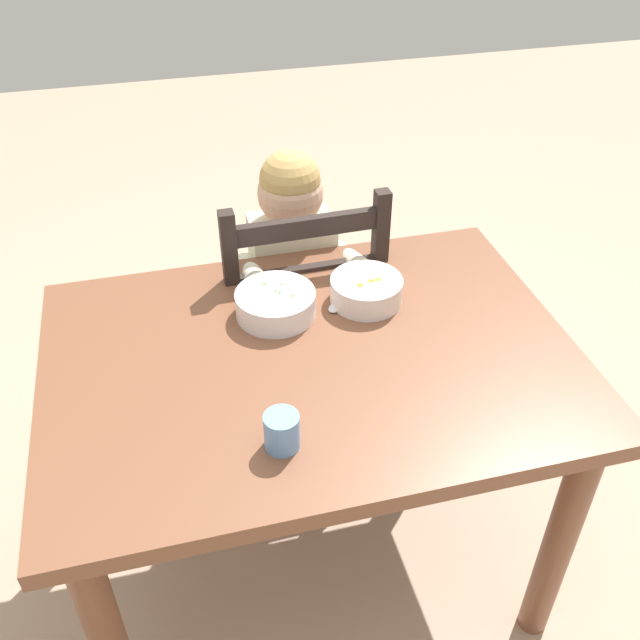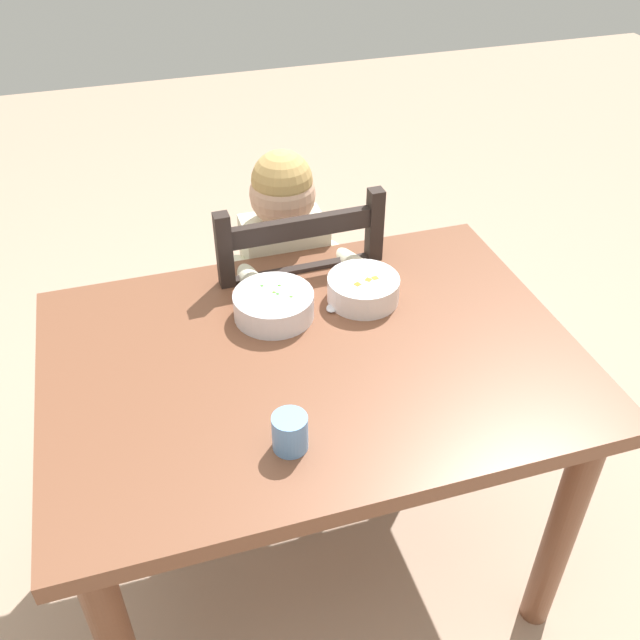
# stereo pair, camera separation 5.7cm
# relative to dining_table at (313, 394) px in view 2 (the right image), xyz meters

# --- Properties ---
(ground_plane) EXTENTS (8.00, 8.00, 0.00)m
(ground_plane) POSITION_rel_dining_table_xyz_m (0.00, 0.00, -0.61)
(ground_plane) COLOR tan
(dining_table) EXTENTS (1.13, 0.81, 0.73)m
(dining_table) POSITION_rel_dining_table_xyz_m (0.00, 0.00, 0.00)
(dining_table) COLOR brown
(dining_table) RESTS_ON ground
(dining_chair) EXTENTS (0.43, 0.43, 0.92)m
(dining_chair) POSITION_rel_dining_table_xyz_m (0.06, 0.46, -0.15)
(dining_chair) COLOR black
(dining_chair) RESTS_ON ground
(child_figure) EXTENTS (0.32, 0.31, 0.98)m
(child_figure) POSITION_rel_dining_table_xyz_m (0.06, 0.45, 0.04)
(child_figure) COLOR beige
(child_figure) RESTS_ON ground
(bowl_of_peas) EXTENTS (0.18, 0.18, 0.06)m
(bowl_of_peas) POSITION_rel_dining_table_xyz_m (-0.04, 0.16, 0.15)
(bowl_of_peas) COLOR white
(bowl_of_peas) RESTS_ON dining_table
(bowl_of_carrots) EXTENTS (0.17, 0.17, 0.06)m
(bowl_of_carrots) POSITION_rel_dining_table_xyz_m (0.17, 0.15, 0.15)
(bowl_of_carrots) COLOR white
(bowl_of_carrots) RESTS_ON dining_table
(spoon) EXTENTS (0.11, 0.11, 0.01)m
(spoon) POSITION_rel_dining_table_xyz_m (0.11, 0.15, 0.12)
(spoon) COLOR silver
(spoon) RESTS_ON dining_table
(drinking_cup) EXTENTS (0.07, 0.07, 0.07)m
(drinking_cup) POSITION_rel_dining_table_xyz_m (-0.11, -0.24, 0.15)
(drinking_cup) COLOR #699FE1
(drinking_cup) RESTS_ON dining_table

